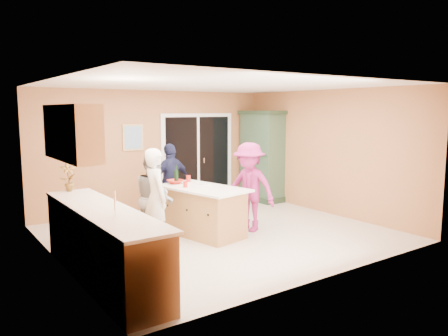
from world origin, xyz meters
TOP-DOWN VIEW (x-y plane):
  - floor at (0.00, 0.00)m, footprint 5.50×5.50m
  - ceiling at (0.00, 0.00)m, footprint 5.50×5.00m
  - wall_back at (0.00, 2.50)m, footprint 5.50×0.10m
  - wall_front at (0.00, -2.50)m, footprint 5.50×0.10m
  - wall_left at (-2.75, 0.00)m, footprint 0.10×5.00m
  - wall_right at (2.75, 0.00)m, footprint 0.10×5.00m
  - left_cabinet_run at (-2.45, -1.05)m, footprint 0.65×3.05m
  - upper_cabinets at (-2.58, -0.20)m, footprint 0.35×1.60m
  - sliding_door at (1.05, 2.46)m, footprint 1.90×0.07m
  - framed_picture at (-0.55, 2.48)m, footprint 0.46×0.04m
  - kitchen_island at (-0.30, 0.10)m, footprint 1.19×1.76m
  - green_hutch at (2.49, 1.84)m, footprint 0.62×1.18m
  - woman_white at (-1.27, -0.05)m, footprint 0.45×0.62m
  - woman_grey at (-1.18, 0.20)m, footprint 0.67×0.81m
  - woman_navy at (-0.22, 1.41)m, footprint 0.93×0.48m
  - woman_magenta at (0.53, -0.14)m, footprint 0.93×1.18m
  - serving_bowl at (-0.51, 0.71)m, footprint 0.32×0.32m
  - tulip_vase at (-2.45, 0.52)m, footprint 0.24×0.17m
  - tumbler_near at (-0.22, 0.73)m, footprint 0.08×0.08m
  - tumbler_far at (-0.55, 0.26)m, footprint 0.09×0.09m
  - wine_bottle at (-0.51, 0.67)m, footprint 0.08×0.08m
  - white_plate at (-0.09, 0.35)m, footprint 0.27×0.27m

SIDE VIEW (x-z plane):
  - floor at x=0.00m, z-range 0.00..0.00m
  - kitchen_island at x=-0.30m, z-range -0.03..0.82m
  - left_cabinet_run at x=-2.45m, z-range -0.16..1.08m
  - woman_grey at x=-1.18m, z-range 0.00..1.51m
  - woman_navy at x=-0.22m, z-range 0.00..1.52m
  - woman_white at x=-1.27m, z-range 0.00..1.59m
  - woman_magenta at x=0.53m, z-range 0.00..1.60m
  - white_plate at x=-0.09m, z-range 0.85..0.87m
  - serving_bowl at x=-0.51m, z-range 0.85..0.92m
  - tumbler_far at x=-0.55m, z-range 0.85..0.96m
  - tumbler_near at x=-0.22m, z-range 0.85..0.97m
  - wine_bottle at x=-0.51m, z-range 0.81..1.15m
  - sliding_door at x=1.05m, z-range 0.00..2.10m
  - green_hutch at x=2.49m, z-range -0.03..2.14m
  - tulip_vase at x=-2.45m, z-range 0.94..1.38m
  - wall_back at x=0.00m, z-range 0.00..2.60m
  - wall_front at x=0.00m, z-range 0.00..2.60m
  - wall_left at x=-2.75m, z-range 0.00..2.60m
  - wall_right at x=2.75m, z-range 0.00..2.60m
  - framed_picture at x=-0.55m, z-range 1.32..1.88m
  - upper_cabinets at x=-2.58m, z-range 1.50..2.25m
  - ceiling at x=0.00m, z-range 2.55..2.65m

